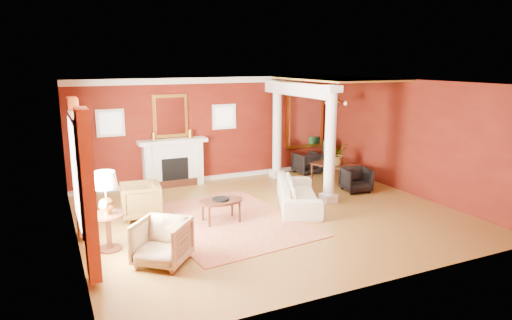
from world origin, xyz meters
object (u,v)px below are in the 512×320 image
dining_table (337,168)px  armchair_stripe (162,240)px  armchair_leopard (140,199)px  coffee_table (221,202)px  sofa (298,189)px  side_table (106,198)px

dining_table → armchair_stripe: bearing=98.4°
armchair_leopard → coffee_table: armchair_leopard is taller
sofa → side_table: side_table is taller
side_table → dining_table: 6.94m
side_table → dining_table: (6.53, 2.28, -0.60)m
armchair_leopard → coffee_table: 1.79m
armchair_stripe → side_table: size_ratio=0.58×
armchair_leopard → armchair_stripe: same height
armchair_leopard → side_table: 1.83m
sofa → coffee_table: bearing=120.2°
armchair_leopard → armchair_stripe: size_ratio=1.00×
side_table → armchair_stripe: bearing=-52.8°
armchair_stripe → side_table: (-0.73, 0.97, 0.56)m
armchair_stripe → dining_table: armchair_stripe is taller
armchair_leopard → coffee_table: size_ratio=0.88×
sofa → side_table: bearing=123.6°
sofa → armchair_stripe: (-3.62, -1.69, -0.01)m
armchair_stripe → coffee_table: size_ratio=0.88×
coffee_table → side_table: (-2.35, -0.51, 0.54)m
sofa → armchair_stripe: sofa is taller
side_table → dining_table: side_table is taller
side_table → sofa: bearing=9.4°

